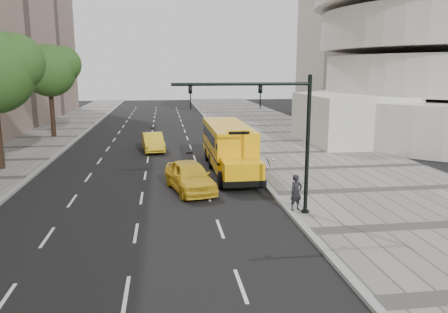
{
  "coord_description": "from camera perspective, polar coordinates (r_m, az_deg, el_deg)",
  "views": [
    {
      "loc": [
        0.26,
        -27.34,
        6.62
      ],
      "look_at": [
        3.5,
        -4.0,
        1.9
      ],
      "focal_mm": 35.0,
      "sensor_mm": 36.0,
      "label": 1
    }
  ],
  "objects": [
    {
      "name": "taxi_far",
      "position": [
        36.39,
        -9.25,
        1.88
      ],
      "size": [
        2.05,
        4.63,
        1.48
      ],
      "primitive_type": "imported",
      "rotation": [
        0.0,
        0.0,
        0.11
      ],
      "color": "yellow",
      "rests_on": "ground"
    },
    {
      "name": "sidewalk_museum",
      "position": [
        30.46,
        14.97,
        -1.47
      ],
      "size": [
        12.0,
        140.0,
        0.15
      ],
      "primitive_type": "cube",
      "color": "gray",
      "rests_on": "ground"
    },
    {
      "name": "traffic_signal",
      "position": [
        19.31,
        6.98,
        3.72
      ],
      "size": [
        6.18,
        0.36,
        6.4
      ],
      "color": "black",
      "rests_on": "ground"
    },
    {
      "name": "curb_museum",
      "position": [
        28.69,
        3.85,
        -1.89
      ],
      "size": [
        0.3,
        140.0,
        0.15
      ],
      "primitive_type": "cube",
      "color": "gray",
      "rests_on": "ground"
    },
    {
      "name": "ground",
      "position": [
        28.13,
        -8.22,
        -2.4
      ],
      "size": [
        140.0,
        140.0,
        0.0
      ],
      "primitive_type": "plane",
      "color": "black",
      "rests_on": "ground"
    },
    {
      "name": "taxi_near",
      "position": [
        24.12,
        -4.5,
        -2.58
      ],
      "size": [
        3.03,
        5.23,
        1.68
      ],
      "primitive_type": "imported",
      "rotation": [
        0.0,
        0.0,
        0.23
      ],
      "color": "yellow",
      "rests_on": "ground"
    },
    {
      "name": "tree_c",
      "position": [
        45.77,
        -21.76,
        10.42
      ],
      "size": [
        5.61,
        4.99,
        8.99
      ],
      "color": "black",
      "rests_on": "ground"
    },
    {
      "name": "pedestrian",
      "position": [
        20.59,
        9.4,
        -4.67
      ],
      "size": [
        0.72,
        0.58,
        1.7
      ],
      "primitive_type": "imported",
      "rotation": [
        0.0,
        0.0,
        0.32
      ],
      "color": "black",
      "rests_on": "sidewalk_museum"
    },
    {
      "name": "curb_far",
      "position": [
        29.3,
        -24.08,
        -2.59
      ],
      "size": [
        0.3,
        140.0,
        0.15
      ],
      "primitive_type": "cube",
      "color": "gray",
      "rests_on": "ground"
    },
    {
      "name": "school_bus",
      "position": [
        29.2,
        0.56,
        1.75
      ],
      "size": [
        2.96,
        11.56,
        3.19
      ],
      "color": "#FFB50B",
      "rests_on": "ground"
    },
    {
      "name": "guggenheim",
      "position": [
        54.75,
        25.56,
        17.57
      ],
      "size": [
        33.2,
        42.2,
        35.0
      ],
      "color": "silver",
      "rests_on": "ground"
    }
  ]
}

